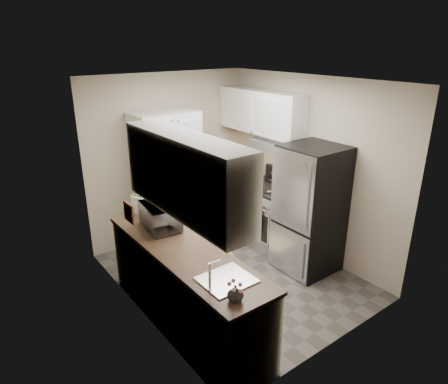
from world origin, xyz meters
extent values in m
plane|color=#56514C|center=(0.00, 0.00, 0.00)|extent=(3.20, 3.20, 0.00)
cube|color=#B4A592|center=(0.00, 1.60, 1.25)|extent=(2.60, 0.04, 2.50)
cube|color=#B4A592|center=(0.00, -1.60, 1.25)|extent=(2.60, 0.04, 2.50)
cube|color=#B4A592|center=(-1.30, 0.00, 1.25)|extent=(0.04, 3.20, 2.50)
cube|color=#B4A592|center=(1.30, 0.00, 1.25)|extent=(0.04, 3.20, 2.50)
cube|color=white|center=(0.00, 0.00, 2.50)|extent=(2.60, 3.20, 0.04)
cube|color=white|center=(-1.13, -0.75, 1.83)|extent=(0.33, 1.60, 0.70)
cube|color=white|center=(1.13, 0.82, 1.89)|extent=(0.33, 1.55, 0.58)
cube|color=#99999E|center=(1.07, 0.39, 1.52)|extent=(0.45, 0.76, 0.13)
cube|color=#B7B7BC|center=(-0.99, -1.15, 0.93)|extent=(0.45, 0.40, 0.02)
cube|color=brown|center=(-1.29, 0.20, 1.18)|extent=(0.02, 0.22, 0.22)
cube|color=white|center=(-0.20, 1.32, 1.00)|extent=(0.90, 0.55, 2.00)
cube|color=white|center=(-0.99, -0.43, 0.44)|extent=(0.60, 2.30, 0.88)
cube|color=brown|center=(-0.99, -0.43, 0.90)|extent=(0.63, 2.33, 0.04)
cube|color=white|center=(0.99, 1.19, 0.44)|extent=(0.60, 0.80, 0.88)
cube|color=brown|center=(0.99, 1.19, 0.90)|extent=(0.63, 0.83, 0.04)
cube|color=#B7B7BC|center=(0.97, 0.39, 0.45)|extent=(0.64, 0.76, 0.90)
cube|color=black|center=(0.97, 0.39, 0.92)|extent=(0.66, 0.78, 0.03)
cube|color=black|center=(1.26, 0.39, 1.02)|extent=(0.06, 0.76, 0.22)
cube|color=tan|center=(0.60, 0.25, 0.55)|extent=(0.01, 0.16, 0.42)
cube|color=beige|center=(0.60, 0.49, 0.55)|extent=(0.01, 0.16, 0.42)
cube|color=#B7B7BC|center=(0.94, -0.41, 0.85)|extent=(0.70, 0.72, 1.70)
imported|color=#A4A5A8|center=(-0.94, 0.14, 1.06)|extent=(0.41, 0.55, 0.28)
cylinder|color=black|center=(-1.03, 0.35, 1.06)|extent=(0.07, 0.07, 0.28)
imported|color=silver|center=(-1.11, -1.43, 0.99)|extent=(0.17, 0.17, 0.14)
cube|color=#488434|center=(-0.96, 0.60, 1.05)|extent=(0.11, 0.20, 0.26)
cube|color=silver|center=(1.07, 1.23, 1.03)|extent=(0.37, 0.43, 0.22)
cube|color=beige|center=(0.09, 0.47, 0.01)|extent=(0.63, 0.85, 0.01)
camera|label=1|loc=(-2.82, -3.55, 2.92)|focal=32.00mm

